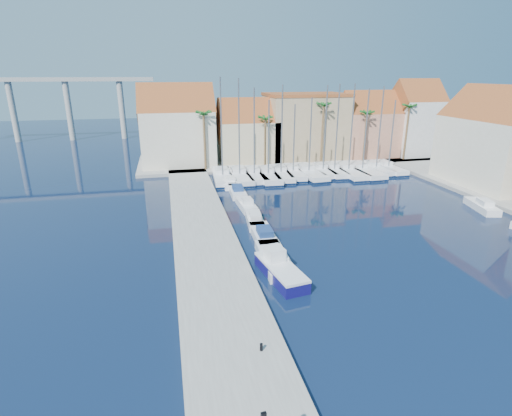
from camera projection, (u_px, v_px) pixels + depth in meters
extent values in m
plane|color=black|center=(353.00, 305.00, 27.87)|extent=(260.00, 260.00, 0.00)
cube|color=gray|center=(205.00, 239.00, 38.40)|extent=(6.00, 77.00, 0.50)
cube|color=gray|center=(289.00, 159.00, 74.22)|extent=(54.00, 16.00, 0.50)
cube|color=black|center=(264.00, 414.00, 13.93)|extent=(0.22, 0.14, 0.15)
cylinder|color=black|center=(261.00, 347.00, 22.52)|extent=(0.18, 0.18, 0.45)
cube|color=#120E55|center=(281.00, 273.00, 31.43)|extent=(2.98, 6.35, 0.92)
cube|color=white|center=(281.00, 267.00, 31.25)|extent=(2.98, 6.35, 0.20)
cube|color=white|center=(275.00, 254.00, 32.14)|extent=(1.56, 1.82, 1.12)
cube|color=white|center=(274.00, 259.00, 33.85)|extent=(2.49, 6.96, 0.80)
cube|color=white|center=(276.00, 255.00, 32.99)|extent=(1.64, 2.47, 0.60)
cube|color=white|center=(263.00, 236.00, 38.78)|extent=(2.11, 5.99, 0.80)
cube|color=navy|center=(265.00, 231.00, 38.01)|extent=(1.40, 2.12, 0.60)
cube|color=white|center=(255.00, 220.00, 42.84)|extent=(2.10, 5.16, 0.80)
cube|color=white|center=(255.00, 216.00, 42.14)|extent=(1.29, 1.86, 0.60)
cube|color=white|center=(246.00, 205.00, 47.76)|extent=(1.82, 5.13, 0.80)
cube|color=white|center=(247.00, 201.00, 47.07)|extent=(1.20, 1.82, 0.60)
cube|color=white|center=(237.00, 191.00, 53.22)|extent=(2.11, 5.88, 0.80)
cube|color=navy|center=(238.00, 188.00, 52.46)|extent=(1.39, 2.09, 0.60)
cube|color=white|center=(230.00, 183.00, 57.48)|extent=(2.35, 5.92, 0.80)
cube|color=white|center=(231.00, 179.00, 56.71)|extent=(1.47, 2.13, 0.60)
cube|color=white|center=(226.00, 175.00, 62.03)|extent=(1.87, 5.18, 0.80)
cube|color=white|center=(227.00, 171.00, 61.34)|extent=(1.23, 1.84, 0.60)
cube|color=white|center=(482.00, 206.00, 47.25)|extent=(2.94, 5.70, 0.80)
cube|color=white|center=(485.00, 202.00, 46.51)|extent=(1.62, 2.14, 0.60)
cube|color=white|center=(222.00, 177.00, 60.36)|extent=(3.31, 10.63, 1.00)
cube|color=#0B1A38|center=(223.00, 179.00, 60.47)|extent=(3.37, 10.69, 0.28)
cube|color=white|center=(222.00, 170.00, 61.09)|extent=(2.08, 3.25, 0.60)
cylinder|color=slate|center=(221.00, 127.00, 57.48)|extent=(0.20, 0.20, 13.92)
cube|color=white|center=(239.00, 176.00, 60.84)|extent=(2.90, 10.85, 1.00)
cube|color=#0B1A38|center=(239.00, 178.00, 60.94)|extent=(2.96, 10.92, 0.28)
cube|color=white|center=(238.00, 169.00, 61.59)|extent=(2.00, 3.26, 0.60)
cylinder|color=slate|center=(239.00, 128.00, 57.97)|extent=(0.20, 0.20, 13.74)
cube|color=white|center=(254.00, 175.00, 61.12)|extent=(2.68, 9.98, 1.00)
cube|color=#0B1A38|center=(254.00, 178.00, 61.22)|extent=(2.74, 10.04, 0.28)
cube|color=white|center=(252.00, 169.00, 61.78)|extent=(1.84, 3.00, 0.60)
cylinder|color=slate|center=(254.00, 132.00, 58.50)|extent=(0.20, 0.20, 12.45)
cube|color=white|center=(268.00, 176.00, 61.08)|extent=(3.36, 10.62, 1.00)
cube|color=#0B1A38|center=(268.00, 178.00, 61.18)|extent=(3.42, 10.69, 0.28)
cube|color=white|center=(266.00, 169.00, 61.80)|extent=(2.09, 3.25, 0.60)
cylinder|color=slate|center=(269.00, 138.00, 58.70)|extent=(0.20, 0.20, 10.78)
cube|color=white|center=(280.00, 174.00, 61.98)|extent=(3.30, 10.21, 1.00)
cube|color=#0B1A38|center=(280.00, 176.00, 62.08)|extent=(3.36, 10.27, 0.28)
cube|color=white|center=(279.00, 168.00, 62.66)|extent=(2.03, 3.13, 0.60)
cylinder|color=slate|center=(282.00, 130.00, 59.29)|extent=(0.20, 0.20, 12.84)
cube|color=white|center=(292.00, 173.00, 62.75)|extent=(3.20, 9.69, 1.00)
cube|color=#0B1A38|center=(292.00, 175.00, 62.85)|extent=(3.26, 9.75, 0.28)
cube|color=white|center=(291.00, 167.00, 63.38)|extent=(1.95, 2.98, 0.60)
cylinder|color=slate|center=(294.00, 138.00, 60.53)|extent=(0.20, 0.20, 10.04)
cube|color=white|center=(307.00, 173.00, 62.93)|extent=(3.53, 10.99, 1.00)
cube|color=#0B1A38|center=(307.00, 175.00, 63.03)|extent=(3.60, 11.05, 0.28)
cube|color=white|center=(305.00, 166.00, 63.66)|extent=(2.18, 3.37, 0.60)
cylinder|color=slate|center=(310.00, 135.00, 60.51)|extent=(0.20, 0.20, 10.99)
cube|color=white|center=(322.00, 171.00, 63.74)|extent=(2.47, 8.76, 1.00)
cube|color=#0B1A38|center=(322.00, 173.00, 63.85)|extent=(2.53, 8.82, 0.28)
cube|color=white|center=(320.00, 165.00, 64.30)|extent=(1.65, 2.65, 0.60)
cylinder|color=slate|center=(325.00, 128.00, 61.14)|extent=(0.20, 0.20, 12.71)
cube|color=white|center=(333.00, 171.00, 63.90)|extent=(2.97, 9.08, 1.00)
cube|color=#0B1A38|center=(333.00, 173.00, 64.00)|extent=(3.03, 9.14, 0.28)
cube|color=white|center=(332.00, 165.00, 64.48)|extent=(1.82, 2.79, 0.60)
cylinder|color=slate|center=(337.00, 128.00, 61.25)|extent=(0.20, 0.20, 12.89)
cube|color=white|center=(347.00, 171.00, 63.92)|extent=(2.99, 11.36, 1.00)
cube|color=#0B1A38|center=(347.00, 173.00, 64.02)|extent=(3.05, 11.42, 0.28)
cube|color=white|center=(344.00, 165.00, 64.71)|extent=(2.08, 3.41, 0.60)
cylinder|color=slate|center=(352.00, 128.00, 61.15)|extent=(0.20, 0.20, 12.94)
cube|color=white|center=(360.00, 170.00, 64.25)|extent=(3.55, 11.49, 1.00)
cube|color=#0B1A38|center=(360.00, 172.00, 64.35)|extent=(3.61, 11.55, 0.28)
cube|color=white|center=(357.00, 164.00, 65.02)|extent=(2.24, 3.51, 0.60)
cylinder|color=slate|center=(366.00, 130.00, 61.61)|extent=(0.20, 0.20, 12.21)
cube|color=white|center=(375.00, 169.00, 65.28)|extent=(2.92, 8.88, 1.00)
cube|color=#0B1A38|center=(374.00, 171.00, 65.39)|extent=(2.99, 8.95, 0.28)
cube|color=white|center=(372.00, 163.00, 65.82)|extent=(1.78, 2.73, 0.60)
cylinder|color=slate|center=(380.00, 128.00, 62.72)|extent=(0.20, 0.20, 12.53)
cube|color=white|center=(387.00, 168.00, 65.74)|extent=(2.79, 9.07, 1.00)
cube|color=#0B1A38|center=(387.00, 170.00, 65.84)|extent=(2.86, 9.13, 0.28)
cube|color=white|center=(384.00, 162.00, 66.30)|extent=(1.77, 2.77, 0.60)
cylinder|color=slate|center=(392.00, 134.00, 63.49)|extent=(0.20, 0.20, 10.44)
cube|color=beige|center=(178.00, 138.00, 67.62)|extent=(12.00, 9.00, 9.00)
cube|color=brown|center=(176.00, 110.00, 66.18)|extent=(12.30, 9.00, 9.00)
cube|color=#CCB990|center=(247.00, 141.00, 70.43)|extent=(10.00, 8.00, 7.00)
cube|color=brown|center=(247.00, 121.00, 69.31)|extent=(10.30, 8.00, 8.00)
cube|color=tan|center=(305.00, 127.00, 72.99)|extent=(14.00, 10.00, 11.00)
cube|color=brown|center=(306.00, 95.00, 71.15)|extent=(14.20, 10.20, 0.50)
cube|color=tan|center=(367.00, 134.00, 75.04)|extent=(10.00, 8.00, 8.00)
cube|color=brown|center=(369.00, 112.00, 73.75)|extent=(10.30, 8.00, 8.00)
cube|color=silver|center=(413.00, 128.00, 75.66)|extent=(8.00, 8.00, 10.00)
cube|color=brown|center=(417.00, 101.00, 74.05)|extent=(8.30, 8.00, 8.00)
cube|color=beige|center=(493.00, 152.00, 55.08)|extent=(9.00, 14.00, 9.00)
cube|color=brown|center=(499.00, 119.00, 53.63)|extent=(9.00, 14.30, 9.00)
cylinder|color=brown|center=(205.00, 141.00, 63.83)|extent=(0.36, 0.36, 9.00)
sphere|color=#18561D|center=(203.00, 114.00, 62.44)|extent=(2.60, 2.60, 2.60)
cylinder|color=brown|center=(265.00, 142.00, 66.07)|extent=(0.36, 0.36, 8.00)
sphere|color=#18561D|center=(265.00, 119.00, 64.83)|extent=(2.60, 2.60, 2.60)
cylinder|color=brown|center=(322.00, 134.00, 67.82)|extent=(0.36, 0.36, 10.00)
sphere|color=#18561D|center=(324.00, 105.00, 66.26)|extent=(2.60, 2.60, 2.60)
cylinder|color=brown|center=(365.00, 137.00, 69.72)|extent=(0.36, 0.36, 8.50)
sphere|color=#18561D|center=(367.00, 113.00, 68.40)|extent=(2.60, 2.60, 2.60)
cylinder|color=brown|center=(406.00, 133.00, 71.21)|extent=(0.36, 0.36, 9.50)
sphere|color=#18561D|center=(410.00, 106.00, 69.74)|extent=(2.60, 2.60, 2.60)
cube|color=#9E9E99|center=(46.00, 79.00, 91.27)|extent=(48.00, 2.20, 0.90)
cylinder|color=#9E9E99|center=(13.00, 111.00, 91.86)|extent=(1.40, 1.40, 14.00)
cylinder|color=#9E9E99|center=(69.00, 110.00, 94.35)|extent=(1.40, 1.40, 14.00)
cylinder|color=#9E9E99|center=(122.00, 109.00, 96.84)|extent=(1.40, 1.40, 14.00)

